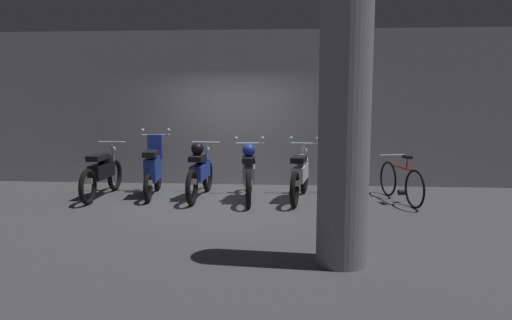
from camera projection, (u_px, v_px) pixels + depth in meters
name	position (u px, v px, depth m)	size (l,w,h in m)	color
ground_plane	(222.00, 203.00, 8.59)	(80.00, 80.00, 0.00)	#4C4C4F
back_wall	(234.00, 108.00, 10.32)	(16.00, 0.30, 3.34)	#ADADB2
motorbike_slot_0	(102.00, 172.00, 9.03)	(0.56, 1.95, 1.03)	black
motorbike_slot_1	(153.00, 169.00, 9.13)	(0.59, 1.68, 1.29)	black
motorbike_slot_2	(200.00, 171.00, 8.94)	(0.56, 1.95, 1.08)	black
motorbike_slot_3	(249.00, 172.00, 8.75)	(0.59, 1.95, 1.15)	black
motorbike_slot_4	(300.00, 174.00, 8.78)	(0.58, 1.94, 1.15)	black
motorbike_slot_5	(350.00, 174.00, 8.82)	(0.56, 1.95, 1.03)	black
bicycle	(401.00, 182.00, 8.60)	(0.56, 1.69, 0.89)	black
support_pillar	(344.00, 119.00, 5.23)	(0.58, 0.58, 3.34)	gray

